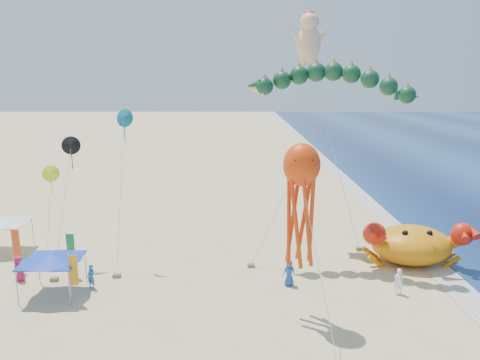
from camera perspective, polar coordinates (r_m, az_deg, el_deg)
name	(u,v)px	position (r m, az deg, el deg)	size (l,w,h in m)	color
ground	(270,282)	(31.75, 3.72, -12.32)	(320.00, 320.00, 0.00)	#D1B784
foam_strip	(451,281)	(34.71, 24.30, -11.21)	(320.00, 320.00, 0.00)	silver
crab_inflatable	(412,244)	(36.36, 20.24, -7.29)	(7.74, 4.86, 3.39)	orange
dragon_kite	(331,87)	(33.38, 11.00, 11.10)	(11.68, 3.79, 13.92)	#0F3820
cherub_kite	(309,38)	(38.36, 8.43, 16.77)	(5.17, 4.23, 18.29)	#FEC79B
octopus_kite	(301,195)	(25.44, 7.43, -1.89)	(2.47, 6.46, 9.87)	red
canopy_blue	(51,257)	(31.34, -22.00, -8.73)	(3.65, 3.65, 2.71)	gray
canopy_white	(4,221)	(40.57, -26.84, -4.45)	(3.50, 3.50, 2.71)	gray
feather_flags	(34,258)	(32.86, -23.79, -8.72)	(6.24, 4.90, 3.20)	gray
beachgoers	(81,259)	(34.91, -18.76, -9.08)	(29.19, 7.58, 1.85)	#1C4EA3
small_kites	(56,172)	(34.53, -21.57, 0.88)	(9.61, 13.07, 11.17)	#C81694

